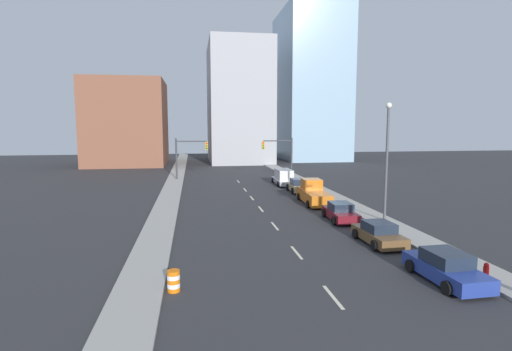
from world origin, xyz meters
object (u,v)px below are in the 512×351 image
traffic_signal_left (186,153)px  sedan_tan (298,186)px  pickup_truck_orange (313,194)px  traffic_signal_right (283,152)px  box_truck_silver (284,177)px  sedan_blue (446,268)px  fire_hydrant (486,271)px  sedan_brown (379,234)px  traffic_barrel (174,281)px  sedan_maroon (340,212)px  street_lamp (387,154)px

traffic_signal_left → sedan_tan: bearing=-44.6°
traffic_signal_left → pickup_truck_orange: 22.29m
traffic_signal_right → pickup_truck_orange: traffic_signal_right is taller
pickup_truck_orange → box_truck_silver: pickup_truck_orange is taller
traffic_signal_left → box_truck_silver: (11.97, -6.40, -2.74)m
traffic_signal_right → sedan_blue: traffic_signal_right is taller
fire_hydrant → sedan_brown: sedan_brown is taller
traffic_barrel → sedan_blue: bearing=-3.6°
traffic_signal_left → sedan_maroon: traffic_signal_left is taller
street_lamp → sedan_tan: (-2.84, 14.52, -4.46)m
pickup_truck_orange → sedan_tan: bearing=90.6°
sedan_blue → fire_hydrant: bearing=-6.2°
street_lamp → sedan_maroon: street_lamp is taller
sedan_blue → sedan_tan: size_ratio=1.05×
sedan_maroon → street_lamp: bearing=-15.0°
traffic_signal_left → box_truck_silver: 13.85m
sedan_blue → sedan_tan: sedan_tan is taller
traffic_barrel → fire_hydrant: bearing=-3.7°
pickup_truck_orange → sedan_tan: (0.24, 6.40, -0.21)m
traffic_signal_left → box_truck_silver: bearing=-28.1°
sedan_tan → sedan_blue: bearing=-87.6°
sedan_blue → street_lamp: bearing=74.9°
sedan_tan → pickup_truck_orange: bearing=-90.1°
street_lamp → sedan_maroon: (-3.11, 0.99, -4.50)m
street_lamp → sedan_brown: size_ratio=2.09×
traffic_signal_right → pickup_truck_orange: 18.77m
traffic_signal_left → street_lamp: 30.69m
traffic_signal_left → sedan_tan: traffic_signal_left is taller
traffic_barrel → pickup_truck_orange: (12.06, 18.69, 0.41)m
fire_hydrant → sedan_blue: 2.00m
traffic_signal_right → box_truck_silver: 7.09m
traffic_signal_right → sedan_blue: size_ratio=1.23×
traffic_barrel → sedan_brown: sedan_brown is taller
traffic_signal_right → fire_hydrant: traffic_signal_right is taller
fire_hydrant → pickup_truck_orange: bearing=97.0°
street_lamp → sedan_blue: bearing=-103.2°
traffic_signal_right → sedan_blue: bearing=-91.2°
traffic_barrel → pickup_truck_orange: size_ratio=0.15×
sedan_brown → traffic_signal_left: bearing=109.7°
traffic_signal_left → sedan_brown: (12.17, -31.84, -3.04)m
traffic_signal_left → traffic_barrel: bearing=-90.0°
sedan_blue → sedan_tan: (-0.18, 25.88, 0.03)m
street_lamp → traffic_signal_right: bearing=94.1°
sedan_blue → sedan_maroon: sedan_blue is taller
traffic_barrel → box_truck_silver: bearing=68.8°
sedan_brown → pickup_truck_orange: pickup_truck_orange is taller
traffic_barrel → sedan_brown: 13.29m
sedan_blue → sedan_brown: 6.18m
traffic_signal_left → pickup_truck_orange: bearing=-56.9°
sedan_blue → box_truck_silver: box_truck_silver is taller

